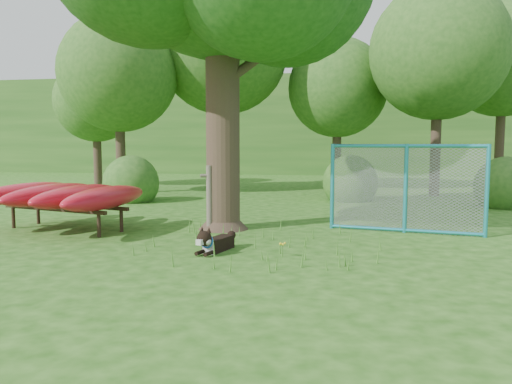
# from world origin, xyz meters

# --- Properties ---
(ground) EXTENTS (80.00, 80.00, 0.00)m
(ground) POSITION_xyz_m (0.00, 0.00, 0.00)
(ground) COLOR #1F5010
(ground) RESTS_ON ground
(wooden_post) EXTENTS (0.38, 0.23, 1.41)m
(wooden_post) POSITION_xyz_m (-1.06, 2.61, 0.75)
(wooden_post) COLOR brown
(wooden_post) RESTS_ON ground
(kayak_rack) EXTENTS (3.30, 3.55, 0.99)m
(kayak_rack) POSITION_xyz_m (-4.17, 2.20, 0.76)
(kayak_rack) COLOR black
(kayak_rack) RESTS_ON ground
(husky_dog) EXTENTS (0.52, 1.07, 0.49)m
(husky_dog) POSITION_xyz_m (-0.43, 0.57, 0.17)
(husky_dog) COLOR black
(husky_dog) RESTS_ON ground
(fence_section) EXTENTS (3.15, 0.70, 3.11)m
(fence_section) POSITION_xyz_m (3.05, 3.13, 0.94)
(fence_section) COLOR teal
(fence_section) RESTS_ON ground
(wildflower_clump) EXTENTS (0.12, 0.11, 0.25)m
(wildflower_clump) POSITION_xyz_m (0.78, 0.41, 0.20)
(wildflower_clump) COLOR #47812A
(wildflower_clump) RESTS_ON ground
(bg_tree_a) EXTENTS (4.40, 4.40, 6.70)m
(bg_tree_a) POSITION_xyz_m (-6.50, 10.00, 4.48)
(bg_tree_a) COLOR #34261C
(bg_tree_a) RESTS_ON ground
(bg_tree_b) EXTENTS (5.20, 5.20, 8.22)m
(bg_tree_b) POSITION_xyz_m (-3.00, 12.00, 5.61)
(bg_tree_b) COLOR #34261C
(bg_tree_b) RESTS_ON ground
(bg_tree_c) EXTENTS (4.00, 4.00, 6.12)m
(bg_tree_c) POSITION_xyz_m (1.50, 13.00, 4.11)
(bg_tree_c) COLOR #34261C
(bg_tree_c) RESTS_ON ground
(bg_tree_d) EXTENTS (4.80, 4.80, 7.50)m
(bg_tree_d) POSITION_xyz_m (5.00, 11.00, 5.08)
(bg_tree_d) COLOR #34261C
(bg_tree_d) RESTS_ON ground
(bg_tree_e) EXTENTS (4.60, 4.60, 7.55)m
(bg_tree_e) POSITION_xyz_m (8.00, 14.00, 5.23)
(bg_tree_e) COLOR #34261C
(bg_tree_e) RESTS_ON ground
(bg_tree_f) EXTENTS (3.60, 3.60, 5.55)m
(bg_tree_f) POSITION_xyz_m (-9.00, 13.00, 3.73)
(bg_tree_f) COLOR #34261C
(bg_tree_f) RESTS_ON ground
(shrub_left) EXTENTS (1.80, 1.80, 1.80)m
(shrub_left) POSITION_xyz_m (-5.00, 7.50, 0.00)
(shrub_left) COLOR #2A591C
(shrub_left) RESTS_ON ground
(shrub_right) EXTENTS (1.80, 1.80, 1.80)m
(shrub_right) POSITION_xyz_m (6.50, 8.00, 0.00)
(shrub_right) COLOR #2A591C
(shrub_right) RESTS_ON ground
(shrub_mid) EXTENTS (1.80, 1.80, 1.80)m
(shrub_mid) POSITION_xyz_m (2.00, 9.00, 0.00)
(shrub_mid) COLOR #2A591C
(shrub_mid) RESTS_ON ground
(wooded_hillside) EXTENTS (80.00, 12.00, 6.00)m
(wooded_hillside) POSITION_xyz_m (0.00, 28.00, 3.00)
(wooded_hillside) COLOR #2A591C
(wooded_hillside) RESTS_ON ground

